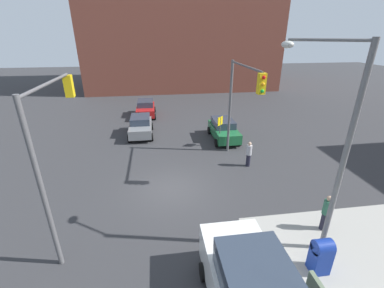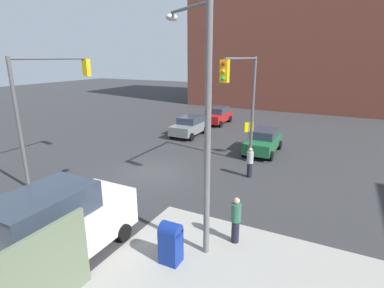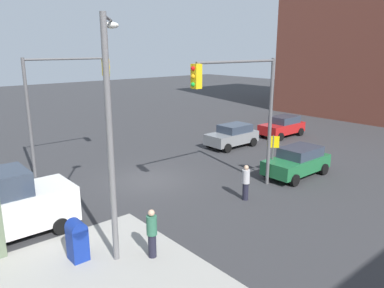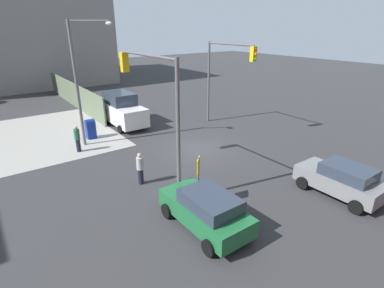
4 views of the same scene
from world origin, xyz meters
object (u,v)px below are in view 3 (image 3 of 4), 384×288
mailbox_blue (77,239)px  pedestrian_waiting (246,182)px  traffic_signal_nw_corner (244,100)px  hatchback_gray (232,135)px  sedan_red (282,126)px  street_lamp_corner (110,121)px  traffic_signal_se_corner (62,92)px  pedestrian_crossing (152,233)px  sedan_green (297,161)px

mailbox_blue → pedestrian_waiting: (-8.20, 0.20, 0.12)m
traffic_signal_nw_corner → pedestrian_waiting: traffic_signal_nw_corner is taller
hatchback_gray → mailbox_blue: bearing=25.2°
sedan_red → pedestrian_waiting: (12.18, 6.90, 0.04)m
street_lamp_corner → sedan_red: size_ratio=2.03×
street_lamp_corner → mailbox_blue: (1.21, -0.49, -3.94)m
street_lamp_corner → sedan_red: bearing=-159.4°
traffic_signal_se_corner → sedan_red: bearing=170.5°
traffic_signal_se_corner → mailbox_blue: size_ratio=4.55×
sedan_red → mailbox_blue: bearing=18.2°
street_lamp_corner → pedestrian_crossing: (-0.79, 1.01, -3.79)m
sedan_red → sedan_green: size_ratio=0.96×
hatchback_gray → traffic_signal_se_corner: bearing=-12.6°
sedan_green → hatchback_gray: size_ratio=1.05×
traffic_signal_se_corner → street_lamp_corner: 10.28m
mailbox_blue → sedan_green: size_ratio=0.35×
hatchback_gray → pedestrian_crossing: 15.39m
traffic_signal_se_corner → hatchback_gray: (-11.24, 2.51, -3.76)m
sedan_red → traffic_signal_se_corner: bearing=-9.5°
mailbox_blue → pedestrian_waiting: 8.20m
sedan_red → sedan_green: bearing=41.2°
street_lamp_corner → sedan_red: street_lamp_corner is taller
street_lamp_corner → sedan_green: (-11.78, -0.73, -3.86)m
sedan_red → sedan_green: (7.39, 6.46, 0.00)m
pedestrian_waiting → pedestrian_crossing: bearing=-36.1°
mailbox_blue → hatchback_gray: hatchback_gray is taller
traffic_signal_se_corner → street_lamp_corner: street_lamp_corner is taller
mailbox_blue → hatchback_gray: (-14.84, -6.99, 0.08)m
street_lamp_corner → mailbox_blue: size_ratio=5.59×
sedan_red → hatchback_gray: 5.54m
traffic_signal_se_corner → hatchback_gray: 12.11m
traffic_signal_nw_corner → pedestrian_waiting: bearing=56.2°
traffic_signal_nw_corner → mailbox_blue: size_ratio=4.55×
traffic_signal_nw_corner → street_lamp_corner: size_ratio=0.81×
traffic_signal_nw_corner → street_lamp_corner: bearing=7.6°
street_lamp_corner → sedan_green: bearing=-176.4°
traffic_signal_se_corner → mailbox_blue: 10.86m
mailbox_blue → pedestrian_waiting: pedestrian_waiting is taller
traffic_signal_nw_corner → pedestrian_crossing: 7.89m
mailbox_blue → sedan_red: bearing=-161.8°
sedan_green → pedestrian_waiting: bearing=5.3°
mailbox_blue → pedestrian_crossing: 2.50m
street_lamp_corner → sedan_green: 12.42m
traffic_signal_nw_corner → hatchback_gray: 9.72m
sedan_green → traffic_signal_nw_corner: bearing=-3.4°
street_lamp_corner → mailbox_blue: bearing=-22.3°
mailbox_blue → hatchback_gray: 16.41m
street_lamp_corner → mailbox_blue: 4.15m
mailbox_blue → street_lamp_corner: bearing=157.7°
traffic_signal_se_corner → sedan_green: 13.71m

